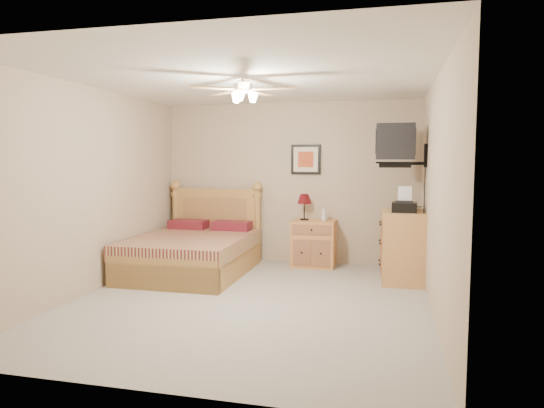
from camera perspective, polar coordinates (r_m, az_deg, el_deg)
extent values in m
plane|color=gray|center=(5.67, -2.69, -11.36)|extent=(4.50, 4.50, 0.00)
cube|color=white|center=(5.50, -2.81, 14.45)|extent=(4.00, 4.50, 0.04)
cube|color=tan|center=(7.62, 2.01, 2.48)|extent=(4.00, 0.04, 2.50)
cube|color=tan|center=(3.35, -13.62, -1.25)|extent=(4.00, 0.04, 2.50)
cube|color=tan|center=(6.30, -20.48, 1.56)|extent=(0.04, 4.50, 2.50)
cube|color=tan|center=(5.25, 18.72, 0.93)|extent=(0.04, 4.50, 2.50)
cube|color=#C17B40|center=(7.41, 4.94, -4.63)|extent=(0.65, 0.49, 0.70)
imported|color=silver|center=(7.32, 6.15, -1.10)|extent=(0.11, 0.11, 0.23)
cube|color=black|center=(7.55, 4.01, 5.25)|extent=(0.46, 0.04, 0.46)
cube|color=#B4733E|center=(6.68, 15.17, -4.84)|extent=(0.58, 0.81, 0.94)
imported|color=#BBB295|center=(6.89, 14.93, -0.50)|extent=(0.26, 0.30, 0.02)
imported|color=#9B916F|center=(6.91, 15.14, -0.29)|extent=(0.34, 0.37, 0.02)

